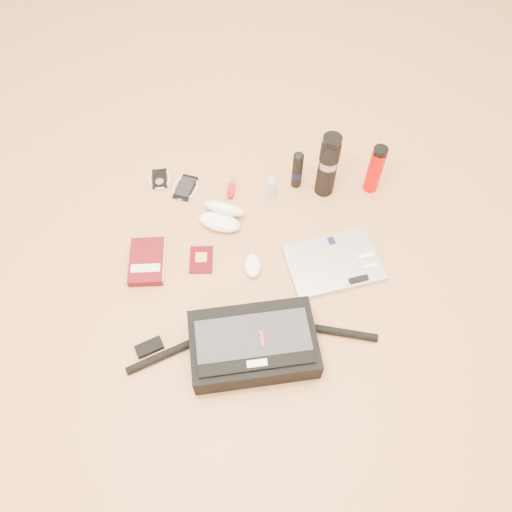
% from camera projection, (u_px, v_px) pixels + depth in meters
% --- Properties ---
extents(ground, '(4.00, 4.00, 0.00)m').
position_uv_depth(ground, '(257.00, 284.00, 1.85)').
color(ground, '#B87B4D').
rests_on(ground, ground).
extents(messenger_bag, '(0.86, 0.33, 0.12)m').
position_uv_depth(messenger_bag, '(253.00, 345.00, 1.67)').
color(messenger_bag, black).
rests_on(messenger_bag, ground).
extents(laptop, '(0.40, 0.33, 0.03)m').
position_uv_depth(laptop, '(334.00, 263.00, 1.89)').
color(laptop, '#B5B4B7').
rests_on(laptop, ground).
extents(book, '(0.15, 0.21, 0.04)m').
position_uv_depth(book, '(147.00, 262.00, 1.88)').
color(book, '#49090E').
rests_on(book, ground).
extents(passport, '(0.10, 0.13, 0.01)m').
position_uv_depth(passport, '(201.00, 260.00, 1.91)').
color(passport, '#430309').
rests_on(passport, ground).
extents(mouse, '(0.07, 0.11, 0.03)m').
position_uv_depth(mouse, '(253.00, 266.00, 1.88)').
color(mouse, white).
rests_on(mouse, ground).
extents(sunglasses_case, '(0.20, 0.18, 0.10)m').
position_uv_depth(sunglasses_case, '(222.00, 215.00, 1.97)').
color(sunglasses_case, white).
rests_on(sunglasses_case, ground).
extents(ipod, '(0.10, 0.11, 0.01)m').
position_uv_depth(ipod, '(160.00, 179.00, 2.11)').
color(ipod, black).
rests_on(ipod, ground).
extents(phone, '(0.12, 0.14, 0.01)m').
position_uv_depth(phone, '(186.00, 187.00, 2.08)').
color(phone, black).
rests_on(phone, ground).
extents(inhaler, '(0.03, 0.10, 0.03)m').
position_uv_depth(inhaler, '(231.00, 189.00, 2.07)').
color(inhaler, '#A90F12').
rests_on(inhaler, ground).
extents(spray_bottle, '(0.04, 0.04, 0.12)m').
position_uv_depth(spray_bottle, '(271.00, 188.00, 2.02)').
color(spray_bottle, '#93B4CC').
rests_on(spray_bottle, ground).
extents(aerosol_can, '(0.06, 0.06, 0.18)m').
position_uv_depth(aerosol_can, '(297.00, 170.00, 2.02)').
color(aerosol_can, black).
rests_on(aerosol_can, ground).
extents(thermos_black, '(0.10, 0.10, 0.30)m').
position_uv_depth(thermos_black, '(328.00, 165.00, 1.96)').
color(thermos_black, black).
rests_on(thermos_black, ground).
extents(thermos_red, '(0.07, 0.07, 0.23)m').
position_uv_depth(thermos_red, '(375.00, 169.00, 1.99)').
color(thermos_red, '#CF0100').
rests_on(thermos_red, ground).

